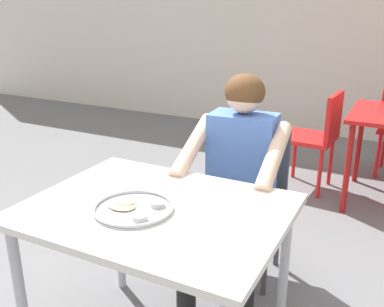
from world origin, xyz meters
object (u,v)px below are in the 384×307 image
table_foreground (157,225)px  thali_tray (134,208)px  diner_foreground (237,169)px  chair_red_left (318,133)px  chair_foreground (248,190)px

table_foreground → thali_tray: thali_tray is taller
thali_tray → diner_foreground: bearing=77.1°
diner_foreground → table_foreground: bearing=-99.1°
table_foreground → chair_red_left: chair_red_left is taller
thali_tray → chair_foreground: chair_foreground is taller
diner_foreground → thali_tray: bearing=-102.9°
thali_tray → chair_foreground: 0.96m
diner_foreground → chair_red_left: size_ratio=1.40×
table_foreground → chair_foreground: bearing=84.1°
table_foreground → diner_foreground: bearing=80.9°
chair_foreground → diner_foreground: (0.01, -0.22, 0.21)m
table_foreground → chair_foreground: (0.09, 0.84, -0.16)m
thali_tray → chair_red_left: bearing=83.2°
chair_red_left → table_foreground: bearing=-95.5°
table_foreground → diner_foreground: diner_foreground is taller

